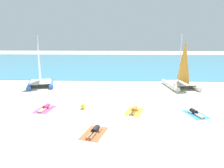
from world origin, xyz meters
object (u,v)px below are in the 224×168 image
Objects in this scene: sailboat_blue at (41,79)px; sunbather_center_right at (134,110)px; towel_leftmost at (45,109)px; towel_rightmost at (196,114)px; towel_center_left at (94,133)px; sunbather_center_left at (95,131)px; sunbather_rightmost at (195,112)px; sailboat_white at (181,80)px; towel_center_right at (134,112)px; beach_ball at (83,106)px; sunbather_leftmost at (45,107)px.

sailboat_blue is 3.50× the size of sunbather_center_right.
towel_rightmost is (10.75, -0.67, 0.00)m from towel_leftmost.
sunbather_center_right is (6.56, -0.24, 0.13)m from towel_leftmost.
towel_rightmost is (6.63, 3.11, 0.00)m from towel_center_left.
towel_leftmost is at bearing 137.42° from towel_center_left.
sunbather_center_left is 7.29m from sunbather_rightmost.
towel_leftmost and towel_rightmost have the same top height.
towel_leftmost is 10.77m from towel_rightmost.
sailboat_white is 9.32m from sunbather_center_right.
towel_center_left is 4.24m from towel_center_right.
sailboat_white is at bearing 37.70° from beach_ball.
sunbather_leftmost reaches higher than towel_center_right.
beach_ball is (-7.95, 0.91, 0.18)m from towel_rightmost.
sailboat_white reaches higher than towel_center_left.
beach_ball is at bearing 12.11° from sunbather_leftmost.
towel_center_left is 7.32m from towel_rightmost.
sailboat_blue is 2.85× the size of towel_center_right.
towel_center_right is (6.53, -0.37, -0.13)m from sunbather_leftmost.
beach_ball is at bearing 108.22° from towel_center_left.
sunbather_rightmost reaches higher than towel_rightmost.
sunbather_center_left is at bearing -108.87° from sunbather_center_right.
towel_rightmost is at bearing 4.67° from sunbather_leftmost.
sunbather_rightmost is (6.60, 3.11, 0.00)m from sunbather_center_left.
sailboat_white is 3.56× the size of sunbather_leftmost.
sunbather_center_left is at bearing -71.29° from beach_ball.
sunbather_center_right is 4.07× the size of beach_ball.
sunbather_rightmost is at bearing -3.24° from towel_leftmost.
towel_center_left is at bearing -90.00° from sunbather_center_left.
towel_center_right is 0.14m from sunbather_center_right.
sunbather_center_right reaches higher than towel_leftmost.
towel_center_right is at bearing 69.46° from sunbather_center_left.
sunbather_center_right is at bearing -7.16° from beach_ball.
sailboat_blue is 9.30m from beach_ball.
towel_center_right and towel_rightmost have the same top height.
beach_ball is (2.78, 0.17, 0.06)m from sunbather_leftmost.
sailboat_blue is 2.85× the size of towel_leftmost.
towel_center_right is at bearing -56.62° from sailboat_blue.
beach_ball is (-1.32, 4.02, 0.18)m from towel_center_left.
sunbather_rightmost is (4.19, -0.31, 0.13)m from towel_center_right.
towel_leftmost is 5.59m from towel_center_left.
sunbather_leftmost is 6.54m from towel_center_right.
sunbather_rightmost reaches higher than towel_leftmost.
towel_center_left is at bearing -34.53° from sunbather_leftmost.
sailboat_blue is 2.85× the size of towel_rightmost.
sunbather_center_left is 7.28m from towel_rightmost.
towel_center_left is (4.11, -3.85, -0.13)m from sunbather_leftmost.
towel_center_right is 4.23m from towel_rightmost.
sailboat_blue is 13.34m from towel_center_left.
sailboat_blue reaches higher than beach_ball.
sunbather_center_left is at bearing 75.40° from towel_center_left.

